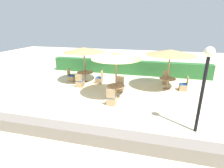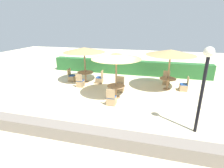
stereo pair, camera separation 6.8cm
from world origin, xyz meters
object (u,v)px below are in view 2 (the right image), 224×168
at_px(lamp_post, 205,74).
at_px(parasol_back_left, 84,50).
at_px(round_table_center, 116,88).
at_px(patio_chair_back_right_north, 166,81).
at_px(patio_chair_back_left_west, 72,78).
at_px(patio_chair_back_right_east, 184,87).
at_px(patio_chair_center_north, 120,87).
at_px(patio_chair_center_south, 111,100).
at_px(patio_chair_back_left_south, 80,83).
at_px(parasol_back_right, 171,52).
at_px(round_table_back_left, 85,74).
at_px(patio_chair_back_left_east, 100,80).
at_px(round_table_back_right, 168,81).
at_px(parasol_center, 116,56).

distance_m(lamp_post, parasol_back_left, 8.06).
distance_m(round_table_center, patio_chair_back_right_north, 4.23).
height_order(parasol_back_left, patio_chair_back_left_west, parasol_back_left).
xyz_separation_m(parasol_back_left, patio_chair_back_right_east, (6.68, -0.08, -2.07)).
distance_m(patio_chair_center_north, patio_chair_center_south, 1.96).
relative_size(patio_chair_back_left_west, patio_chair_back_left_south, 1.00).
distance_m(lamp_post, parasol_back_right, 4.68).
relative_size(parasol_back_left, round_table_back_left, 2.51).
bearing_deg(patio_chair_back_left_west, patio_chair_center_south, 50.93).
distance_m(patio_chair_back_left_east, round_table_back_right, 4.62).
relative_size(parasol_center, patio_chair_back_right_north, 2.92).
relative_size(parasol_back_left, patio_chair_back_left_east, 3.09).
bearing_deg(patio_chair_back_left_west, round_table_back_left, 92.90).
bearing_deg(round_table_back_left, patio_chair_back_right_east, -0.67).
bearing_deg(patio_chair_back_right_north, patio_chair_back_right_east, 135.90).
xyz_separation_m(round_table_center, patio_chair_back_left_west, (-3.84, 2.12, -0.29)).
xyz_separation_m(parasol_center, patio_chair_center_north, (0.02, 0.97, -2.14)).
relative_size(round_table_center, patio_chair_back_left_east, 1.07).
distance_m(parasol_back_right, patio_chair_back_right_north, 2.35).
xyz_separation_m(round_table_center, patio_chair_center_north, (0.02, 0.97, -0.29)).
distance_m(patio_chair_back_left_west, parasol_back_right, 7.07).
bearing_deg(round_table_center, patio_chair_back_left_east, 128.09).
bearing_deg(patio_chair_back_left_east, parasol_back_right, -91.08).
distance_m(patio_chair_center_south, patio_chair_back_left_west, 4.93).
distance_m(patio_chair_center_south, patio_chair_back_left_east, 3.60).
xyz_separation_m(lamp_post, parasol_back_left, (-6.57, 4.67, -0.02)).
height_order(patio_chair_center_north, patio_chair_back_left_west, same).
bearing_deg(parasol_back_right, patio_chair_back_left_east, 178.92).
bearing_deg(round_table_back_left, round_table_center, -38.07).
bearing_deg(patio_chair_center_south, round_table_back_right, 46.72).
distance_m(parasol_center, patio_chair_back_left_east, 3.50).
relative_size(lamp_post, round_table_back_right, 3.23).
bearing_deg(round_table_back_right, lamp_post, -78.91).
relative_size(lamp_post, parasol_back_right, 1.11).
xyz_separation_m(parasol_back_left, round_table_back_right, (5.67, -0.07, -1.76)).
relative_size(patio_chair_back_left_east, patio_chair_back_right_north, 1.00).
distance_m(round_table_center, patio_chair_back_right_east, 4.44).
distance_m(round_table_center, patio_chair_back_left_west, 4.40).
bearing_deg(patio_chair_back_right_east, lamp_post, 178.65).
xyz_separation_m(patio_chair_center_north, parasol_back_left, (-2.79, 1.20, 2.07)).
relative_size(round_table_center, patio_chair_back_left_west, 1.07).
height_order(patio_chair_center_north, patio_chair_center_south, same).
height_order(parasol_back_left, patio_chair_back_left_east, parasol_back_left).
distance_m(patio_chair_back_left_south, patio_chair_back_left_east, 1.45).
height_order(patio_chair_back_left_east, patio_chair_back_right_east, same).
bearing_deg(lamp_post, patio_chair_back_right_north, 99.43).
distance_m(round_table_back_left, patio_chair_back_left_south, 1.08).
xyz_separation_m(lamp_post, parasol_back_right, (-0.90, 4.59, 0.04)).
xyz_separation_m(patio_chair_center_north, parasol_back_right, (2.87, 1.13, 2.13)).
height_order(parasol_center, patio_chair_back_right_north, parasol_center).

